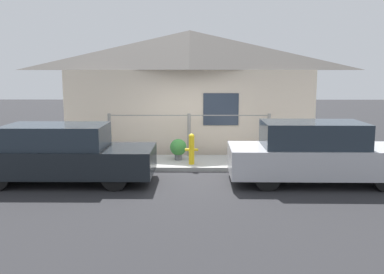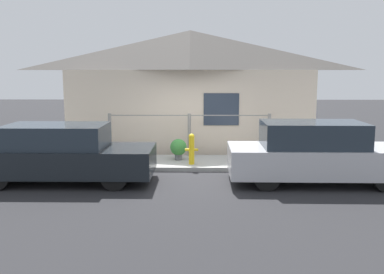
{
  "view_description": "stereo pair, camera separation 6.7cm",
  "coord_description": "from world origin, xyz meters",
  "views": [
    {
      "loc": [
        0.21,
        -11.12,
        2.65
      ],
      "look_at": [
        0.1,
        0.3,
        0.9
      ],
      "focal_mm": 40.0,
      "sensor_mm": 36.0,
      "label": 1
    },
    {
      "loc": [
        0.27,
        -11.12,
        2.65
      ],
      "look_at": [
        0.1,
        0.3,
        0.9
      ],
      "focal_mm": 40.0,
      "sensor_mm": 36.0,
      "label": 2
    }
  ],
  "objects": [
    {
      "name": "sidewalk",
      "position": [
        0.0,
        0.89,
        0.06
      ],
      "size": [
        24.0,
        1.78,
        0.12
      ],
      "color": "#9E9E99",
      "rests_on": "ground_plane"
    },
    {
      "name": "car_right",
      "position": [
        3.09,
        -1.1,
        0.72
      ],
      "size": [
        4.29,
        1.66,
        1.48
      ],
      "rotation": [
        0.0,
        0.0,
        -0.01
      ],
      "color": "#B7B7BC",
      "rests_on": "ground_plane"
    },
    {
      "name": "ground_plane",
      "position": [
        0.0,
        0.0,
        0.0
      ],
      "size": [
        60.0,
        60.0,
        0.0
      ],
      "primitive_type": "plane",
      "color": "#262628"
    },
    {
      "name": "car_left",
      "position": [
        -3.0,
        -1.11,
        0.7
      ],
      "size": [
        4.29,
        1.64,
        1.4
      ],
      "rotation": [
        0.0,
        0.0,
        0.0
      ],
      "color": "black",
      "rests_on": "ground_plane"
    },
    {
      "name": "house",
      "position": [
        0.0,
        3.2,
        3.15
      ],
      "size": [
        8.28,
        2.23,
        4.0
      ],
      "color": "beige",
      "rests_on": "ground_plane"
    },
    {
      "name": "fence",
      "position": [
        0.0,
        1.63,
        0.82
      ],
      "size": [
        4.9,
        0.1,
        1.28
      ],
      "color": "gray",
      "rests_on": "sidewalk"
    },
    {
      "name": "fire_hydrant",
      "position": [
        0.09,
        0.43,
        0.56
      ],
      "size": [
        0.36,
        0.16,
        0.85
      ],
      "color": "yellow",
      "rests_on": "sidewalk"
    },
    {
      "name": "potted_plant_near_hydrant",
      "position": [
        -0.3,
        1.03,
        0.47
      ],
      "size": [
        0.48,
        0.48,
        0.61
      ],
      "color": "slate",
      "rests_on": "sidewalk"
    }
  ]
}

